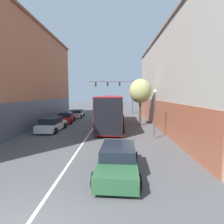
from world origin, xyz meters
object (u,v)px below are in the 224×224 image
object	(u,v)px
parked_car_left_mid	(77,114)
street_tree_near	(140,91)
hatchback_foreground	(118,160)
traffic_signal_gantry	(118,89)
street_lamp	(155,111)
bus	(112,109)
parked_car_left_far	(66,118)
parked_car_left_near	(52,124)

from	to	relation	value
parked_car_left_mid	street_tree_near	xyz separation A→B (m)	(9.61, -7.20, 3.62)
hatchback_foreground	street_tree_near	xyz separation A→B (m)	(2.85, 13.21, 3.60)
traffic_signal_gantry	street_lamp	bearing A→B (deg)	-80.53
traffic_signal_gantry	bus	bearing A→B (deg)	-93.96
parked_car_left_far	street_lamp	bearing A→B (deg)	-132.72
bus	street_tree_near	distance (m)	4.14
hatchback_foreground	traffic_signal_gantry	bearing A→B (deg)	2.54
parked_car_left_far	bus	bearing A→B (deg)	-113.28
traffic_signal_gantry	street_lamp	xyz separation A→B (m)	(3.04, -18.23, -2.41)
street_tree_near	parked_car_left_near	bearing A→B (deg)	-160.70
traffic_signal_gantry	street_lamp	size ratio (longest dim) A/B	1.94
hatchback_foreground	traffic_signal_gantry	size ratio (longest dim) A/B	0.54
parked_car_left_near	street_lamp	distance (m)	10.81
parked_car_left_near	bus	bearing A→B (deg)	-62.74
parked_car_left_near	parked_car_left_far	distance (m)	5.21
parked_car_left_far	street_tree_near	bearing A→B (deg)	-104.14
hatchback_foreground	parked_car_left_mid	size ratio (longest dim) A/B	1.15
parked_car_left_mid	street_lamp	world-z (taller)	street_lamp
bus	street_tree_near	xyz separation A→B (m)	(3.48, 0.45, 2.19)
bus	parked_car_left_mid	size ratio (longest dim) A/B	3.16
street_lamp	street_tree_near	bearing A→B (deg)	93.62
bus	hatchback_foreground	distance (m)	12.86
street_tree_near	bus	bearing A→B (deg)	-172.65
hatchback_foreground	street_tree_near	size ratio (longest dim) A/B	0.79
traffic_signal_gantry	street_tree_near	bearing A→B (deg)	-77.42
parked_car_left_mid	bus	bearing A→B (deg)	-141.49
parked_car_left_near	parked_car_left_far	bearing A→B (deg)	1.39
parked_car_left_near	street_lamp	size ratio (longest dim) A/B	1.06
bus	traffic_signal_gantry	distance (m)	12.60
street_lamp	street_tree_near	distance (m)	6.68
parked_car_left_near	street_lamp	world-z (taller)	street_lamp
parked_car_left_mid	parked_car_left_far	bearing A→B (deg)	178.07
hatchback_foreground	parked_car_left_far	bearing A→B (deg)	27.85
hatchback_foreground	parked_car_left_near	world-z (taller)	parked_car_left_near
bus	traffic_signal_gantry	size ratio (longest dim) A/B	1.49
traffic_signal_gantry	street_tree_near	xyz separation A→B (m)	(2.63, -11.81, -0.63)
traffic_signal_gantry	street_lamp	world-z (taller)	traffic_signal_gantry
bus	street_tree_near	size ratio (longest dim) A/B	2.17
bus	street_tree_near	bearing A→B (deg)	-80.73
traffic_signal_gantry	street_lamp	distance (m)	18.64
parked_car_left_mid	parked_car_left_far	xyz separation A→B (m)	(-0.16, -5.44, 0.05)
parked_car_left_far	traffic_signal_gantry	world-z (taller)	traffic_signal_gantry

